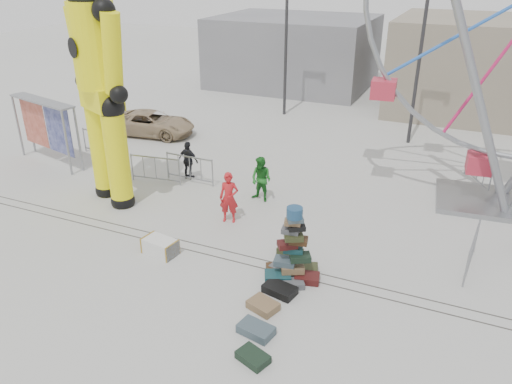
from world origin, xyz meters
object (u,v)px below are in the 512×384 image
at_px(crash_test_dummy, 99,80).
at_px(pedestrian_red, 229,198).
at_px(barricade_wheel_back, 478,171).
at_px(lamp_post_right, 424,45).
at_px(banner_scaffold, 44,116).
at_px(suitcase_tower, 292,258).
at_px(barricade_wheel_front, 472,252).
at_px(steamer_trunk, 160,247).
at_px(barricade_dummy_c, 190,169).
at_px(barricade_dummy_a, 101,143).
at_px(parked_suv, 152,123).
at_px(lamp_post_left, 288,30).
at_px(barricade_dummy_b, 156,170).
at_px(pedestrian_green, 261,179).
at_px(pedestrian_black, 188,160).

bearing_deg(crash_test_dummy, pedestrian_red, 27.28).
bearing_deg(barricade_wheel_back, lamp_post_right, -167.95).
xyz_separation_m(lamp_post_right, banner_scaffold, (-13.58, -8.67, -2.45)).
xyz_separation_m(lamp_post_right, crash_test_dummy, (-8.89, -10.47, -0.16)).
distance_m(suitcase_tower, barricade_wheel_front, 5.02).
bearing_deg(suitcase_tower, banner_scaffold, 141.62).
distance_m(steamer_trunk, barricade_wheel_back, 12.36).
relative_size(suitcase_tower, barricade_dummy_c, 1.08).
bearing_deg(barricade_wheel_front, banner_scaffold, 90.72).
xyz_separation_m(steamer_trunk, barricade_dummy_a, (-6.85, 5.76, 0.31)).
height_order(barricade_wheel_front, pedestrian_red, pedestrian_red).
height_order(suitcase_tower, parked_suv, suitcase_tower).
relative_size(crash_test_dummy, banner_scaffold, 2.17).
xyz_separation_m(barricade_dummy_a, barricade_wheel_front, (15.23, -2.94, 0.00)).
bearing_deg(pedestrian_red, barricade_dummy_c, 125.77).
distance_m(lamp_post_right, barricade_wheel_front, 11.22).
xyz_separation_m(barricade_dummy_c, parked_suv, (-4.62, 4.18, 0.03)).
bearing_deg(barricade_wheel_back, suitcase_tower, -53.12).
xyz_separation_m(steamer_trunk, barricade_wheel_front, (8.38, 2.83, 0.31)).
bearing_deg(suitcase_tower, barricade_wheel_front, 7.45).
bearing_deg(lamp_post_left, barricade_wheel_front, -50.27).
bearing_deg(barricade_dummy_c, barricade_dummy_a, 170.27).
bearing_deg(lamp_post_right, barricade_wheel_back, -51.61).
bearing_deg(barricade_dummy_a, banner_scaffold, -126.47).
relative_size(lamp_post_right, barricade_dummy_c, 4.00).
bearing_deg(suitcase_tower, lamp_post_right, 62.57).
bearing_deg(barricade_dummy_c, pedestrian_red, -37.48).
bearing_deg(barricade_dummy_b, barricade_dummy_a, 150.40).
distance_m(barricade_dummy_b, parked_suv, 5.88).
xyz_separation_m(crash_test_dummy, barricade_dummy_a, (-3.31, 3.34, -3.77)).
bearing_deg(pedestrian_green, barricade_wheel_back, 45.18).
xyz_separation_m(lamp_post_left, barricade_dummy_b, (-1.34, -10.65, -3.93)).
distance_m(lamp_post_left, barricade_wheel_back, 12.20).
bearing_deg(lamp_post_left, lamp_post_right, -15.95).
bearing_deg(lamp_post_left, barricade_dummy_a, -119.68).
height_order(suitcase_tower, pedestrian_red, suitcase_tower).
height_order(barricade_wheel_front, barricade_wheel_back, same).
relative_size(suitcase_tower, barricade_wheel_back, 1.08).
relative_size(lamp_post_left, crash_test_dummy, 0.98).
bearing_deg(banner_scaffold, steamer_trunk, -13.56).
xyz_separation_m(steamer_trunk, barricade_dummy_b, (-2.99, 4.24, 0.31)).
height_order(barricade_dummy_c, pedestrian_black, pedestrian_black).
height_order(steamer_trunk, parked_suv, parked_suv).
bearing_deg(lamp_post_right, lamp_post_left, 164.05).
xyz_separation_m(barricade_wheel_back, pedestrian_black, (-10.39, -3.99, 0.21)).
bearing_deg(crash_test_dummy, lamp_post_right, 74.50).
bearing_deg(barricade_dummy_c, pedestrian_green, -5.77).
bearing_deg(steamer_trunk, pedestrian_red, 78.14).
relative_size(barricade_dummy_b, barricade_wheel_front, 1.00).
height_order(lamp_post_right, pedestrian_red, lamp_post_right).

